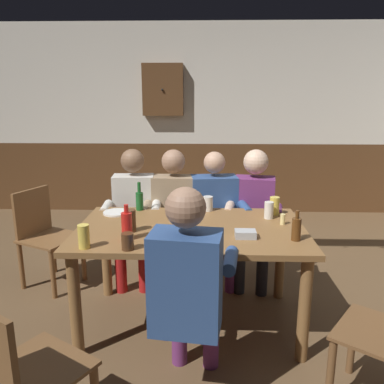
{
  "coord_description": "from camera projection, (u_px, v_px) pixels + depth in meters",
  "views": [
    {
      "loc": [
        0.09,
        -2.73,
        1.72
      ],
      "look_at": [
        0.0,
        0.24,
        0.97
      ],
      "focal_mm": 36.98,
      "sensor_mm": 36.0,
      "label": 1
    }
  ],
  "objects": [
    {
      "name": "pint_glass_3",
      "position": [
        128.0,
        241.0,
        2.44
      ],
      "size": [
        0.08,
        0.08,
        0.11
      ],
      "primitive_type": "cylinder",
      "color": "#4C2D19",
      "rests_on": "dining_table"
    },
    {
      "name": "bottle_2",
      "position": [
        127.0,
        225.0,
        2.6
      ],
      "size": [
        0.07,
        0.07,
        0.24
      ],
      "color": "red",
      "rests_on": "dining_table"
    },
    {
      "name": "pint_glass_0",
      "position": [
        84.0,
        237.0,
        2.46
      ],
      "size": [
        0.07,
        0.07,
        0.15
      ],
      "primitive_type": "cylinder",
      "color": "#E5C64C",
      "rests_on": "dining_table"
    },
    {
      "name": "ground_plane",
      "position": [
        191.0,
        320.0,
        3.07
      ],
      "size": [
        7.72,
        7.72,
        0.0
      ],
      "primitive_type": "plane",
      "color": "brown"
    },
    {
      "name": "plate_0",
      "position": [
        116.0,
        213.0,
        3.19
      ],
      "size": [
        0.21,
        0.21,
        0.01
      ],
      "primitive_type": "cylinder",
      "color": "white",
      "rests_on": "dining_table"
    },
    {
      "name": "table_candle",
      "position": [
        283.0,
        219.0,
        2.91
      ],
      "size": [
        0.04,
        0.04,
        0.08
      ],
      "primitive_type": "cylinder",
      "color": "#F9E08C",
      "rests_on": "dining_table"
    },
    {
      "name": "back_wall_upper",
      "position": [
        198.0,
        84.0,
        5.52
      ],
      "size": [
        6.43,
        0.12,
        1.65
      ],
      "primitive_type": "cube",
      "color": "silver"
    },
    {
      "name": "bottle_3",
      "position": [
        296.0,
        229.0,
        2.59
      ],
      "size": [
        0.06,
        0.06,
        0.2
      ],
      "color": "#593314",
      "rests_on": "dining_table"
    },
    {
      "name": "chair_empty_near_right",
      "position": [
        44.0,
        234.0,
        3.58
      ],
      "size": [
        0.58,
        0.58,
        0.88
      ],
      "rotation": [
        0.0,
        0.0,
        -2.0
      ],
      "color": "brown",
      "rests_on": "ground_plane"
    },
    {
      "name": "bottle_1",
      "position": [
        185.0,
        206.0,
        3.1
      ],
      "size": [
        0.06,
        0.06,
        0.22
      ],
      "color": "#593314",
      "rests_on": "dining_table"
    },
    {
      "name": "pint_glass_4",
      "position": [
        274.0,
        206.0,
        3.14
      ],
      "size": [
        0.08,
        0.08,
        0.14
      ],
      "primitive_type": "cylinder",
      "color": "#E5C64C",
      "rests_on": "dining_table"
    },
    {
      "name": "condiment_caddy",
      "position": [
        245.0,
        234.0,
        2.65
      ],
      "size": [
        0.14,
        0.1,
        0.05
      ],
      "primitive_type": "cube",
      "color": "#B2B7BC",
      "rests_on": "dining_table"
    },
    {
      "name": "pint_glass_5",
      "position": [
        269.0,
        210.0,
        3.05
      ],
      "size": [
        0.07,
        0.07,
        0.13
      ],
      "primitive_type": "cylinder",
      "color": "white",
      "rests_on": "dining_table"
    },
    {
      "name": "bottle_0",
      "position": [
        140.0,
        200.0,
        3.26
      ],
      "size": [
        0.06,
        0.06,
        0.24
      ],
      "color": "#195923",
      "rests_on": "dining_table"
    },
    {
      "name": "plate_1",
      "position": [
        206.0,
        237.0,
        2.64
      ],
      "size": [
        0.22,
        0.22,
        0.01
      ],
      "primitive_type": "cylinder",
      "color": "white",
      "rests_on": "dining_table"
    },
    {
      "name": "chair_empty_far_end",
      "position": [
        18.0,
        377.0,
        1.78
      ],
      "size": [
        0.6,
        0.6,
        0.88
      ],
      "rotation": [
        0.0,
        0.0,
        -0.55
      ],
      "color": "brown",
      "rests_on": "ground_plane"
    },
    {
      "name": "person_1",
      "position": [
        173.0,
        211.0,
        3.59
      ],
      "size": [
        0.53,
        0.53,
        1.23
      ],
      "rotation": [
        0.0,
        0.0,
        3.12
      ],
      "color": "#997F60",
      "rests_on": "ground_plane"
    },
    {
      "name": "pint_glass_2",
      "position": [
        208.0,
        204.0,
        3.25
      ],
      "size": [
        0.08,
        0.08,
        0.12
      ],
      "primitive_type": "cylinder",
      "color": "white",
      "rests_on": "dining_table"
    },
    {
      "name": "back_wall_wainscot",
      "position": [
        198.0,
        177.0,
        5.85
      ],
      "size": [
        6.43,
        0.12,
        1.01
      ],
      "primitive_type": "cube",
      "color": "brown",
      "rests_on": "ground_plane"
    },
    {
      "name": "wall_dart_cabinet",
      "position": [
        163.0,
        90.0,
        5.43
      ],
      "size": [
        0.56,
        0.15,
        0.7
      ],
      "color": "brown"
    },
    {
      "name": "person_0",
      "position": [
        133.0,
        210.0,
        3.61
      ],
      "size": [
        0.53,
        0.52,
        1.23
      ],
      "rotation": [
        0.0,
        0.0,
        3.22
      ],
      "color": "silver",
      "rests_on": "ground_plane"
    },
    {
      "name": "pint_glass_1",
      "position": [
        130.0,
        221.0,
        2.76
      ],
      "size": [
        0.08,
        0.08,
        0.16
      ],
      "primitive_type": "cylinder",
      "color": "#4C2D19",
      "rests_on": "dining_table"
    },
    {
      "name": "person_4",
      "position": [
        188.0,
        285.0,
        2.17
      ],
      "size": [
        0.55,
        0.58,
        1.26
      ],
      "rotation": [
        0.0,
        0.0,
        -0.14
      ],
      "color": "#2D4C84",
      "rests_on": "ground_plane"
    },
    {
      "name": "person_2",
      "position": [
        215.0,
        212.0,
        3.59
      ],
      "size": [
        0.58,
        0.57,
        1.21
      ],
      "rotation": [
        0.0,
        0.0,
        3.26
      ],
      "color": "#2D4C84",
      "rests_on": "ground_plane"
    },
    {
      "name": "dining_table",
      "position": [
        191.0,
        241.0,
        2.89
      ],
      "size": [
        1.65,
        0.99,
        0.77
      ],
      "color": "brown",
      "rests_on": "ground_plane"
    },
    {
      "name": "person_3",
      "position": [
        254.0,
        211.0,
        3.57
      ],
      "size": [
        0.53,
        0.56,
        1.23
      ],
      "rotation": [
        0.0,
        0.0,
        2.99
      ],
      "color": "#6B2D66",
      "rests_on": "ground_plane"
    }
  ]
}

